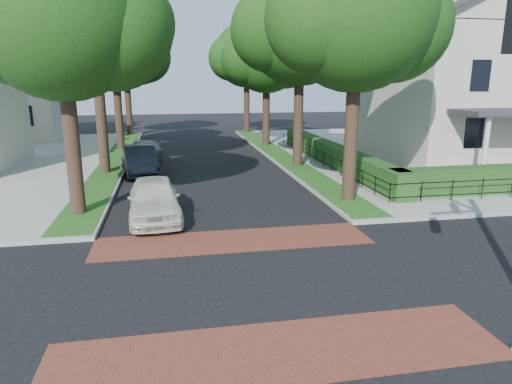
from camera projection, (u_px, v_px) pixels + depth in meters
ground at (251, 282)px, 11.97m from camera, size 120.00×120.00×0.00m
sidewalk_ne at (466, 150)px, 33.59m from camera, size 30.00×30.00×0.15m
crosswalk_far at (234, 241)px, 15.02m from camera, size 9.00×2.20×0.01m
crosswalk_near at (279, 351)px, 8.91m from camera, size 9.00×2.20×0.01m
grass_strip_ne at (279, 154)px, 31.11m from camera, size 1.60×29.80×0.02m
grass_strip_nw at (115, 160)px, 29.16m from camera, size 1.60×29.80×0.02m
tree_right_near at (357, 15)px, 18.04m from camera, size 7.75×6.67×10.66m
tree_right_mid at (301, 27)px, 25.59m from camera, size 8.25×7.09×11.22m
tree_right_far at (267, 55)px, 34.40m from camera, size 7.25×6.23×9.74m
tree_right_back at (247, 56)px, 42.90m from camera, size 7.50×6.45×10.20m
tree_left_near at (64, 18)px, 16.13m from camera, size 7.50×6.45×10.20m
tree_left_mid at (96, 16)px, 23.51m from camera, size 8.00×6.88×11.48m
tree_left_far at (116, 51)px, 32.35m from camera, size 7.00×6.02×9.86m
tree_left_back at (126, 53)px, 40.88m from camera, size 7.75×6.66×10.44m
hedge_main_road at (333, 154)px, 27.48m from camera, size 1.00×18.00×1.20m
fence_main_road at (320, 157)px, 27.37m from camera, size 0.06×18.00×0.90m
house_victorian at (478, 65)px, 28.85m from camera, size 13.00×13.05×12.48m
house_left_far at (4, 80)px, 38.45m from camera, size 10.00×9.00×10.14m
parked_car_front at (154, 199)px, 17.15m from camera, size 2.15×4.78×1.59m
parked_car_middle at (140, 160)px, 25.36m from camera, size 2.31×4.92×1.56m
parked_car_rear at (142, 154)px, 27.84m from camera, size 2.54×5.08×1.42m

